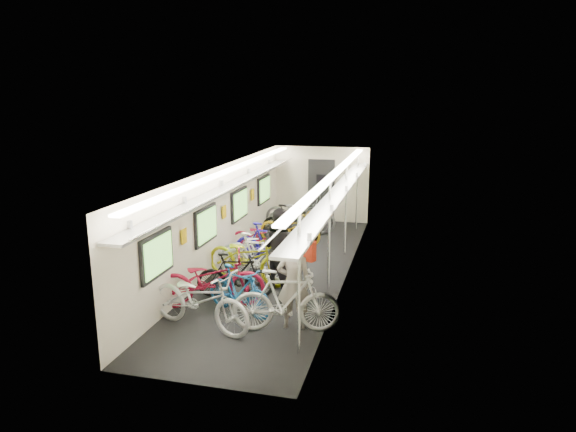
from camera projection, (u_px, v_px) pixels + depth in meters
The scene contains 18 objects.
train_car_shell at pixel (275, 194), 12.38m from camera, with size 10.00×10.00×10.00m.
bicycle_0 at pixel (200, 299), 8.89m from camera, with size 0.73×2.09×1.10m, color silver.
bicycle_1 at pixel (239, 291), 9.52m from camera, with size 0.43×1.54×0.92m, color #164D89.
bicycle_2 at pixel (211, 280), 9.83m from camera, with size 0.73×2.08×1.09m, color maroon.
bicycle_3 at pixel (235, 276), 10.28m from camera, with size 0.44×1.57×0.94m, color black.
bicycle_4 at pixel (248, 258), 11.16m from camera, with size 0.73×2.09×1.10m, color #BDBA11.
bicycle_5 at pixel (259, 257), 11.20m from camera, with size 0.51×1.81×1.09m, color white.
bicycle_6 at pixel (261, 247), 12.12m from camera, with size 0.66×1.90×1.00m, color silver.
bicycle_7 at pixel (268, 244), 12.29m from camera, with size 0.49×1.72×1.03m, color #241CAB.
bicycle_8 at pixel (264, 237), 13.06m from camera, with size 0.63×1.79×0.94m, color maroon.
bicycle_9 at pixel (291, 223), 14.27m from camera, with size 0.49×1.72×1.04m, color black.
bicycle_10 at pixel (290, 228), 13.99m from camera, with size 0.62×1.77×0.93m, color gold.
bicycle_11 at pixel (286, 301), 8.78m from camera, with size 0.53×1.88×1.13m, color silver.
bicycle_12 at pixel (298, 214), 15.23m from camera, with size 0.73×2.11×1.11m, color slate.
bicycle_14 at pixel (302, 216), 15.09m from camera, with size 0.70×2.01×1.05m, color slate.
passenger_near at pixel (294, 283), 8.90m from camera, with size 0.60×0.39×1.64m, color gray.
passenger_mid at pixel (281, 249), 10.69m from camera, with size 0.85×0.66×1.74m, color black.
backpack at pixel (308, 250), 9.22m from camera, with size 0.26×0.14×0.38m, color #B62412.
Camera 1 is at (2.87, -11.02, 4.02)m, focal length 32.00 mm.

